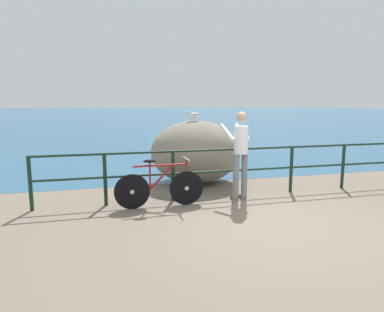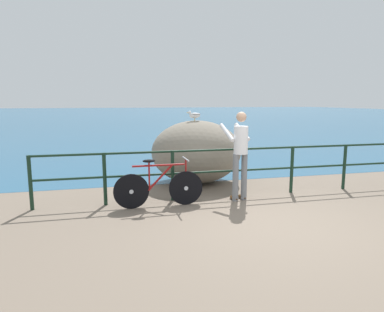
{
  "view_description": "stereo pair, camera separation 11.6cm",
  "coord_description": "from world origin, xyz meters",
  "views": [
    {
      "loc": [
        -2.63,
        -4.94,
        2.0
      ],
      "look_at": [
        -0.82,
        2.06,
        0.83
      ],
      "focal_mm": 32.14,
      "sensor_mm": 36.0,
      "label": 1
    },
    {
      "loc": [
        -2.52,
        -4.97,
        2.0
      ],
      "look_at": [
        -0.82,
        2.06,
        0.83
      ],
      "focal_mm": 32.14,
      "sensor_mm": 36.0,
      "label": 2
    }
  ],
  "objects": [
    {
      "name": "promenade_railing",
      "position": [
        0.0,
        1.66,
        0.63
      ],
      "size": [
        7.98,
        0.07,
        1.02
      ],
      "color": "black",
      "rests_on": "ground_plane"
    },
    {
      "name": "bicycle",
      "position": [
        -1.64,
        1.31,
        0.39
      ],
      "size": [
        1.7,
        0.48,
        0.92
      ],
      "rotation": [
        0.0,
        0.0,
        0.01
      ],
      "color": "black",
      "rests_on": "ground_plane"
    },
    {
      "name": "ground_plane",
      "position": [
        0.0,
        20.0,
        -0.05
      ],
      "size": [
        120.0,
        120.0,
        0.1
      ],
      "primitive_type": "cube",
      "color": "#756656"
    },
    {
      "name": "person_at_railing",
      "position": [
        -0.01,
        1.38,
        0.99
      ],
      "size": [
        0.53,
        0.67,
        1.78
      ],
      "rotation": [
        0.0,
        0.0,
        1.76
      ],
      "color": "slate",
      "rests_on": "ground_plane"
    },
    {
      "name": "seagull",
      "position": [
        -0.54,
        3.0,
        1.66
      ],
      "size": [
        0.34,
        0.15,
        0.23
      ],
      "rotation": [
        0.0,
        0.0,
        3.0
      ],
      "color": "gold",
      "rests_on": "breakwater_boulder_main"
    },
    {
      "name": "breakwater_boulder_main",
      "position": [
        -0.47,
        3.04,
        0.76
      ],
      "size": [
        2.19,
        1.94,
        1.52
      ],
      "color": "gray",
      "rests_on": "ground"
    },
    {
      "name": "sea_surface",
      "position": [
        0.0,
        48.05,
        0.0
      ],
      "size": [
        120.0,
        90.0,
        0.01
      ],
      "primitive_type": "cube",
      "color": "#285B7F",
      "rests_on": "ground_plane"
    }
  ]
}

